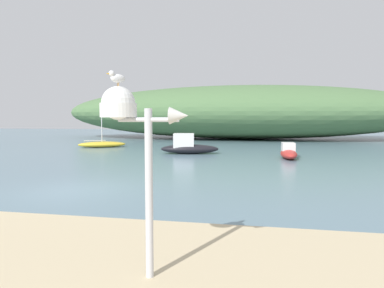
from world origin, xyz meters
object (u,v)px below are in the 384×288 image
object	(u,v)px
motorboat_inner_mooring	(289,152)
mast_structure	(127,119)
motorboat_mid_channel	(188,146)
seagull_on_radar	(117,77)
sailboat_far_right	(102,144)

from	to	relation	value
motorboat_inner_mooring	mast_structure	bearing A→B (deg)	-103.08
mast_structure	motorboat_mid_channel	size ratio (longest dim) A/B	0.67
seagull_on_radar	mast_structure	bearing A→B (deg)	4.51
motorboat_mid_channel	motorboat_inner_mooring	xyz separation A→B (m)	(7.04, -1.58, -0.15)
seagull_on_radar	motorboat_inner_mooring	xyz separation A→B (m)	(4.29, 17.84, -2.91)
seagull_on_radar	sailboat_far_right	distance (m)	26.03
sailboat_far_right	motorboat_inner_mooring	size ratio (longest dim) A/B	1.40
mast_structure	seagull_on_radar	size ratio (longest dim) A/B	10.59
seagull_on_radar	motorboat_mid_channel	distance (m)	19.81
motorboat_mid_channel	sailboat_far_right	bearing A→B (deg)	156.15
mast_structure	motorboat_inner_mooring	size ratio (longest dim) A/B	0.96
motorboat_mid_channel	motorboat_inner_mooring	distance (m)	7.22
seagull_on_radar	sailboat_far_right	size ratio (longest dim) A/B	0.06
mast_structure	motorboat_inner_mooring	bearing A→B (deg)	76.92
seagull_on_radar	sailboat_far_right	bearing A→B (deg)	116.05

